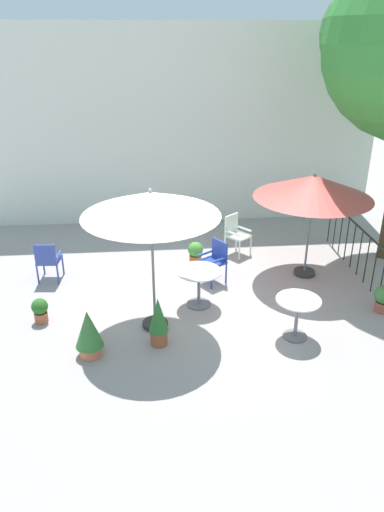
{
  "coord_description": "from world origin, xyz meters",
  "views": [
    {
      "loc": [
        -0.71,
        -7.91,
        4.72
      ],
      "look_at": [
        0.0,
        0.31,
        0.85
      ],
      "focal_mm": 34.36,
      "sensor_mm": 36.0,
      "label": 1
    }
  ],
  "objects_px": {
    "cafe_table_1": "(199,281)",
    "potted_plant_3": "(158,321)",
    "patio_umbrella_0": "(151,205)",
    "patio_chair_2": "(48,259)",
    "potted_plant_4": "(384,298)",
    "patio_chair_0": "(215,258)",
    "potted_plant_1": "(89,332)",
    "potted_plant_2": "(40,310)",
    "cafe_table_0": "(297,311)",
    "potted_plant_0": "(195,253)",
    "patio_chair_1": "(235,232)",
    "patio_umbrella_1": "(314,187)"
  },
  "relations": [
    {
      "from": "patio_chair_0",
      "to": "patio_chair_2",
      "type": "relative_size",
      "value": 1.01
    },
    {
      "from": "patio_chair_1",
      "to": "potted_plant_3",
      "type": "distance_m",
      "value": 3.87
    },
    {
      "from": "patio_umbrella_0",
      "to": "potted_plant_0",
      "type": "xyz_separation_m",
      "value": [
        0.92,
        2.3,
        -1.91
      ]
    },
    {
      "from": "patio_umbrella_0",
      "to": "potted_plant_0",
      "type": "relative_size",
      "value": 4.48
    },
    {
      "from": "potted_plant_1",
      "to": "potted_plant_2",
      "type": "height_order",
      "value": "potted_plant_1"
    },
    {
      "from": "patio_umbrella_0",
      "to": "patio_umbrella_1",
      "type": "xyz_separation_m",
      "value": [
        3.16,
        1.7,
        -0.32
      ]
    },
    {
      "from": "potted_plant_3",
      "to": "cafe_table_0",
      "type": "bearing_deg",
      "value": 0.05
    },
    {
      "from": "cafe_table_1",
      "to": "patio_chair_1",
      "type": "xyz_separation_m",
      "value": [
        1.05,
        2.23,
        0.02
      ]
    },
    {
      "from": "patio_chair_2",
      "to": "potted_plant_2",
      "type": "height_order",
      "value": "patio_chair_2"
    },
    {
      "from": "patio_umbrella_0",
      "to": "patio_chair_2",
      "type": "height_order",
      "value": "patio_umbrella_0"
    },
    {
      "from": "potted_plant_4",
      "to": "potted_plant_1",
      "type": "bearing_deg",
      "value": -170.22
    },
    {
      "from": "patio_chair_0",
      "to": "potted_plant_0",
      "type": "bearing_deg",
      "value": 113.56
    },
    {
      "from": "potted_plant_4",
      "to": "potted_plant_0",
      "type": "bearing_deg",
      "value": 146.12
    },
    {
      "from": "cafe_table_0",
      "to": "potted_plant_2",
      "type": "height_order",
      "value": "cafe_table_0"
    },
    {
      "from": "patio_chair_0",
      "to": "potted_plant_3",
      "type": "xyz_separation_m",
      "value": [
        -1.19,
        -2.09,
        -0.07
      ]
    },
    {
      "from": "potted_plant_2",
      "to": "potted_plant_3",
      "type": "height_order",
      "value": "potted_plant_3"
    },
    {
      "from": "patio_chair_1",
      "to": "cafe_table_1",
      "type": "bearing_deg",
      "value": -115.29
    },
    {
      "from": "cafe_table_1",
      "to": "patio_chair_2",
      "type": "bearing_deg",
      "value": 157.52
    },
    {
      "from": "patio_umbrella_1",
      "to": "patio_chair_1",
      "type": "height_order",
      "value": "patio_umbrella_1"
    },
    {
      "from": "cafe_table_1",
      "to": "potted_plant_4",
      "type": "xyz_separation_m",
      "value": [
        3.31,
        -0.52,
        -0.22
      ]
    },
    {
      "from": "potted_plant_3",
      "to": "patio_chair_1",
      "type": "bearing_deg",
      "value": 61.89
    },
    {
      "from": "patio_umbrella_0",
      "to": "cafe_table_1",
      "type": "distance_m",
      "value": 2.01
    },
    {
      "from": "cafe_table_0",
      "to": "potted_plant_3",
      "type": "height_order",
      "value": "potted_plant_3"
    },
    {
      "from": "patio_chair_0",
      "to": "patio_chair_1",
      "type": "xyz_separation_m",
      "value": [
        0.64,
        1.33,
        0.0
      ]
    },
    {
      "from": "patio_umbrella_0",
      "to": "potted_plant_0",
      "type": "bearing_deg",
      "value": 68.24
    },
    {
      "from": "patio_umbrella_1",
      "to": "potted_plant_3",
      "type": "bearing_deg",
      "value": -144.19
    },
    {
      "from": "potted_plant_2",
      "to": "potted_plant_3",
      "type": "relative_size",
      "value": 0.53
    },
    {
      "from": "patio_chair_0",
      "to": "potted_plant_0",
      "type": "distance_m",
      "value": 0.84
    },
    {
      "from": "potted_plant_3",
      "to": "potted_plant_1",
      "type": "bearing_deg",
      "value": -168.6
    },
    {
      "from": "potted_plant_0",
      "to": "potted_plant_4",
      "type": "height_order",
      "value": "potted_plant_0"
    },
    {
      "from": "patio_chair_2",
      "to": "patio_umbrella_0",
      "type": "bearing_deg",
      "value": -41.48
    },
    {
      "from": "patio_umbrella_0",
      "to": "potted_plant_1",
      "type": "relative_size",
      "value": 3.07
    },
    {
      "from": "potted_plant_3",
      "to": "cafe_table_1",
      "type": "bearing_deg",
      "value": 56.99
    },
    {
      "from": "potted_plant_0",
      "to": "potted_plant_3",
      "type": "height_order",
      "value": "potted_plant_3"
    },
    {
      "from": "cafe_table_0",
      "to": "patio_chair_2",
      "type": "xyz_separation_m",
      "value": [
        -4.44,
        2.4,
        -0.01
      ]
    },
    {
      "from": "potted_plant_0",
      "to": "potted_plant_2",
      "type": "relative_size",
      "value": 1.22
    },
    {
      "from": "patio_chair_1",
      "to": "potted_plant_2",
      "type": "bearing_deg",
      "value": -146.43
    },
    {
      "from": "patio_umbrella_0",
      "to": "cafe_table_1",
      "type": "relative_size",
      "value": 3.04
    },
    {
      "from": "cafe_table_1",
      "to": "potted_plant_2",
      "type": "height_order",
      "value": "cafe_table_1"
    },
    {
      "from": "patio_chair_2",
      "to": "potted_plant_4",
      "type": "relative_size",
      "value": 1.66
    },
    {
      "from": "cafe_table_1",
      "to": "potted_plant_3",
      "type": "xyz_separation_m",
      "value": [
        -0.77,
        -1.19,
        -0.05
      ]
    },
    {
      "from": "potted_plant_4",
      "to": "patio_chair_0",
      "type": "bearing_deg",
      "value": 153.92
    },
    {
      "from": "patio_umbrella_0",
      "to": "potted_plant_4",
      "type": "bearing_deg",
      "value": 1.83
    },
    {
      "from": "potted_plant_3",
      "to": "patio_umbrella_0",
      "type": "bearing_deg",
      "value": 95.75
    },
    {
      "from": "potted_plant_4",
      "to": "potted_plant_2",
      "type": "bearing_deg",
      "value": 178.38
    },
    {
      "from": "cafe_table_0",
      "to": "patio_chair_0",
      "type": "xyz_separation_m",
      "value": [
        -1.09,
        2.09,
        0.01
      ]
    },
    {
      "from": "patio_chair_2",
      "to": "patio_chair_0",
      "type": "bearing_deg",
      "value": -5.31
    },
    {
      "from": "potted_plant_2",
      "to": "potted_plant_4",
      "type": "bearing_deg",
      "value": -1.62
    },
    {
      "from": "cafe_table_0",
      "to": "potted_plant_4",
      "type": "bearing_deg",
      "value": 20.33
    },
    {
      "from": "patio_chair_0",
      "to": "potted_plant_3",
      "type": "height_order",
      "value": "patio_chair_0"
    }
  ]
}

